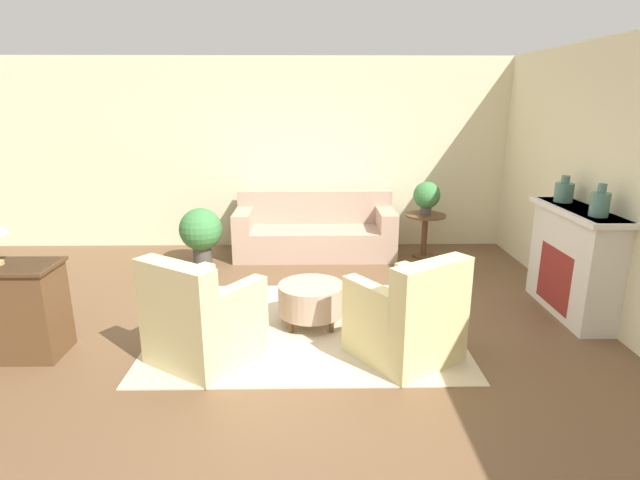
% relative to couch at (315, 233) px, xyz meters
% --- Properties ---
extents(ground_plane, '(16.00, 16.00, 0.00)m').
position_rel_couch_xyz_m(ground_plane, '(-0.11, -2.44, -0.32)').
color(ground_plane, brown).
extents(wall_back, '(9.86, 0.12, 2.80)m').
position_rel_couch_xyz_m(wall_back, '(-0.11, 0.55, 1.08)').
color(wall_back, beige).
rests_on(wall_back, ground_plane).
extents(wall_right, '(0.12, 9.94, 2.80)m').
position_rel_couch_xyz_m(wall_right, '(2.93, -2.44, 1.08)').
color(wall_right, beige).
rests_on(wall_right, ground_plane).
extents(rug, '(2.96, 2.24, 0.01)m').
position_rel_couch_xyz_m(rug, '(-0.11, -2.44, -0.32)').
color(rug, beige).
rests_on(rug, ground_plane).
extents(couch, '(2.28, 0.87, 0.90)m').
position_rel_couch_xyz_m(couch, '(0.00, 0.00, 0.00)').
color(couch, tan).
rests_on(couch, ground_plane).
extents(armchair_left, '(1.07, 1.08, 0.94)m').
position_rel_couch_xyz_m(armchair_left, '(-1.00, -3.08, 0.04)').
color(armchair_left, beige).
rests_on(armchair_left, rug).
extents(armchair_right, '(1.07, 1.08, 0.94)m').
position_rel_couch_xyz_m(armchair_right, '(0.79, -3.08, 0.04)').
color(armchair_right, beige).
rests_on(armchair_right, rug).
extents(ottoman_table, '(0.66, 0.66, 0.42)m').
position_rel_couch_xyz_m(ottoman_table, '(-0.05, -2.38, -0.05)').
color(ottoman_table, tan).
rests_on(ottoman_table, rug).
extents(side_table, '(0.57, 0.57, 0.63)m').
position_rel_couch_xyz_m(side_table, '(1.57, -0.14, 0.11)').
color(side_table, brown).
rests_on(side_table, ground_plane).
extents(fireplace, '(0.44, 1.35, 1.14)m').
position_rel_couch_xyz_m(fireplace, '(2.68, -2.12, 0.27)').
color(fireplace, silver).
rests_on(fireplace, ground_plane).
extents(dresser, '(0.99, 0.49, 0.84)m').
position_rel_couch_xyz_m(dresser, '(-2.73, -2.95, 0.11)').
color(dresser, brown).
rests_on(dresser, ground_plane).
extents(vase_mantel_near, '(0.19, 0.19, 0.28)m').
position_rel_couch_xyz_m(vase_mantel_near, '(2.67, -1.78, 0.92)').
color(vase_mantel_near, '#477066').
rests_on(vase_mantel_near, fireplace).
extents(vase_mantel_far, '(0.17, 0.17, 0.31)m').
position_rel_couch_xyz_m(vase_mantel_far, '(2.67, -2.47, 0.94)').
color(vase_mantel_far, '#477066').
rests_on(vase_mantel_far, fireplace).
extents(potted_plant_on_side_table, '(0.38, 0.38, 0.47)m').
position_rel_couch_xyz_m(potted_plant_on_side_table, '(1.57, -0.14, 0.57)').
color(potted_plant_on_side_table, '#4C4742').
rests_on(potted_plant_on_side_table, side_table).
extents(potted_plant_floor, '(0.58, 0.58, 0.77)m').
position_rel_couch_xyz_m(potted_plant_floor, '(-1.57, -0.38, 0.13)').
color(potted_plant_floor, '#4C4742').
rests_on(potted_plant_floor, ground_plane).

